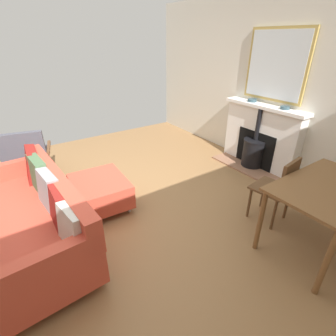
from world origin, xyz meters
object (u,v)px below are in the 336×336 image
object	(u,v)px
mantel_bowl_near	(252,100)
mantel_bowl_far	(285,108)
fireplace	(259,140)
armchair_accent	(26,153)
ottoman	(100,191)
dining_table	(329,195)
dining_chair_near_fireplace	(279,186)
sofa	(32,219)

from	to	relation	value
mantel_bowl_near	mantel_bowl_far	size ratio (longest dim) A/B	1.09
fireplace	armchair_accent	distance (m)	3.71
ottoman	armchair_accent	distance (m)	1.46
mantel_bowl_far	ottoman	distance (m)	2.91
armchair_accent	mantel_bowl_far	bearing A→B (deg)	149.59
mantel_bowl_near	dining_table	size ratio (longest dim) A/B	0.13
armchair_accent	dining_chair_near_fireplace	bearing A→B (deg)	129.67
mantel_bowl_far	ottoman	xyz separation A→B (m)	(2.70, -0.68, -0.85)
mantel_bowl_near	dining_chair_near_fireplace	size ratio (longest dim) A/B	0.17
sofa	dining_table	world-z (taller)	sofa
fireplace	armchair_accent	xyz separation A→B (m)	(3.34, -1.63, 0.01)
fireplace	dining_table	distance (m)	1.96
mantel_bowl_far	sofa	world-z (taller)	mantel_bowl_far
mantel_bowl_near	mantel_bowl_far	bearing A→B (deg)	90.00
fireplace	mantel_bowl_far	size ratio (longest dim) A/B	10.64
fireplace	ottoman	size ratio (longest dim) A/B	1.79
fireplace	mantel_bowl_near	distance (m)	0.68
dining_table	mantel_bowl_far	bearing A→B (deg)	-130.09
mantel_bowl_near	ottoman	xyz separation A→B (m)	(2.70, -0.08, -0.85)
mantel_bowl_near	mantel_bowl_far	world-z (taller)	same
mantel_bowl_near	armchair_accent	size ratio (longest dim) A/B	0.17
fireplace	dining_table	size ratio (longest dim) A/B	1.23
mantel_bowl_near	dining_chair_near_fireplace	distance (m)	1.85
dining_chair_near_fireplace	dining_table	bearing A→B (deg)	88.79
sofa	ottoman	xyz separation A→B (m)	(-0.83, -0.30, -0.12)
dining_chair_near_fireplace	mantel_bowl_far	bearing A→B (deg)	-144.20
mantel_bowl_near	armchair_accent	bearing A→B (deg)	-22.14
ottoman	dining_chair_near_fireplace	size ratio (longest dim) A/B	0.96
sofa	dining_table	distance (m)	2.98
mantel_bowl_far	ottoman	bearing A→B (deg)	-14.20
armchair_accent	ottoman	bearing A→B (deg)	116.95
armchair_accent	dining_chair_near_fireplace	size ratio (longest dim) A/B	1.00
mantel_bowl_near	ottoman	distance (m)	2.83
armchair_accent	dining_chair_near_fireplace	xyz separation A→B (m)	(-2.28, 2.74, 0.02)
mantel_bowl_near	dining_table	bearing A→B (deg)	60.16
sofa	ottoman	distance (m)	0.89
fireplace	dining_table	bearing A→B (deg)	56.68
mantel_bowl_far	dining_table	world-z (taller)	mantel_bowl_far
mantel_bowl_far	dining_chair_near_fireplace	xyz separation A→B (m)	(1.08, 0.78, -0.60)
ottoman	dining_chair_near_fireplace	world-z (taller)	dining_chair_near_fireplace
sofa	fireplace	bearing A→B (deg)	179.28
mantel_bowl_near	mantel_bowl_far	distance (m)	0.60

